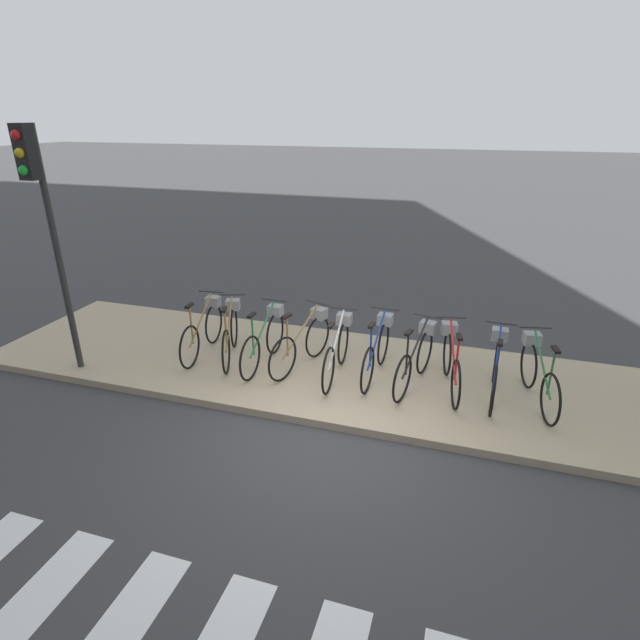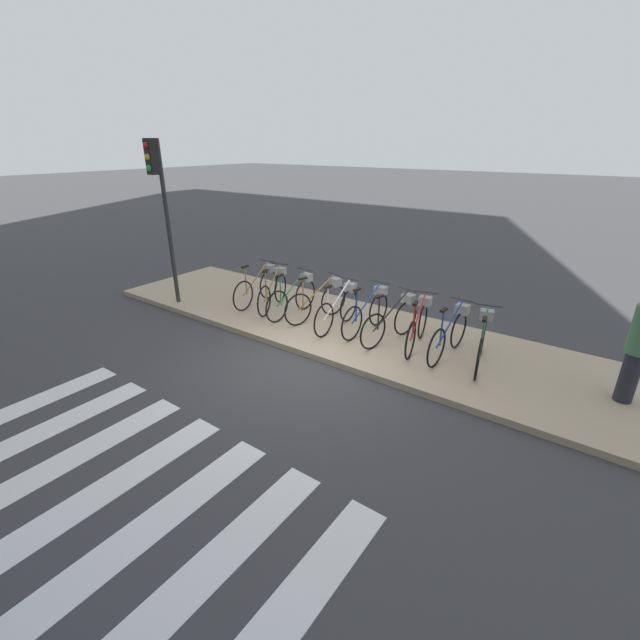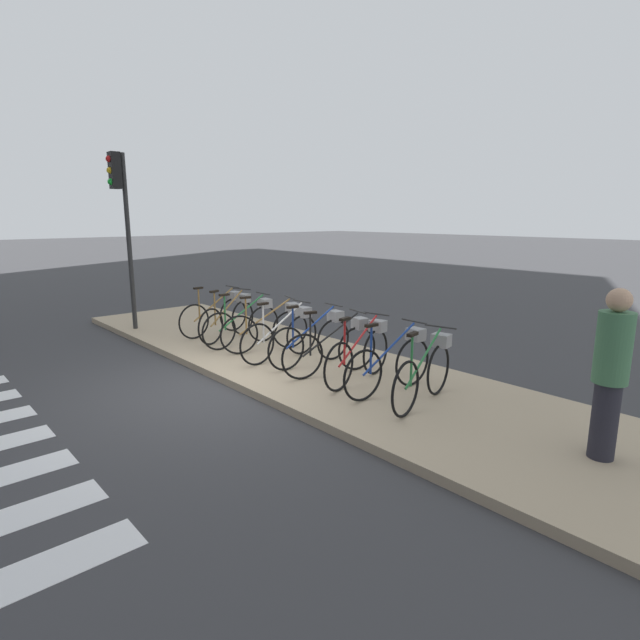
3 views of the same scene
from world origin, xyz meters
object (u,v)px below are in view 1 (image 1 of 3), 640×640
parked_bicycle_5 (377,348)px  parked_bicycle_9 (538,372)px  parked_bicycle_2 (265,338)px  parked_bicycle_6 (416,357)px  parked_bicycle_1 (231,332)px  parked_bicycle_7 (451,360)px  parked_bicycle_3 (304,340)px  parked_bicycle_8 (496,366)px  parked_bicycle_0 (204,328)px  traffic_light (41,203)px  parked_bicycle_4 (338,348)px

parked_bicycle_5 → parked_bicycle_9: (2.37, -0.09, 0.00)m
parked_bicycle_2 → parked_bicycle_6: (2.50, 0.05, 0.00)m
parked_bicycle_5 → parked_bicycle_6: (0.63, -0.11, 0.00)m
parked_bicycle_1 → parked_bicycle_6: 3.17m
parked_bicycle_7 → parked_bicycle_3: bearing=-180.0°
parked_bicycle_5 → parked_bicycle_8: (1.79, -0.07, 0.00)m
parked_bicycle_3 → parked_bicycle_7: (2.37, 0.00, 0.00)m
parked_bicycle_7 → parked_bicycle_2: bearing=-178.0°
parked_bicycle_5 → parked_bicycle_3: bearing=-177.4°
parked_bicycle_0 → parked_bicycle_9: 5.43m
parked_bicycle_6 → traffic_light: size_ratio=0.45×
parked_bicycle_4 → parked_bicycle_9: bearing=1.9°
parked_bicycle_3 → parked_bicycle_8: 3.02m
parked_bicycle_4 → parked_bicycle_9: same height
parked_bicycle_2 → parked_bicycle_3: 0.66m
parked_bicycle_2 → parked_bicycle_7: 3.02m
parked_bicycle_8 → parked_bicycle_2: bearing=-178.7°
parked_bicycle_6 → parked_bicycle_4: bearing=-176.6°
parked_bicycle_0 → parked_bicycle_2: size_ratio=1.00×
parked_bicycle_8 → traffic_light: 7.07m
parked_bicycle_3 → parked_bicycle_7: same height
parked_bicycle_3 → parked_bicycle_5: bearing=2.6°
parked_bicycle_9 → traffic_light: traffic_light is taller
parked_bicycle_1 → parked_bicycle_0: bearing=178.5°
parked_bicycle_9 → traffic_light: size_ratio=0.45×
parked_bicycle_8 → parked_bicycle_1: bearing=-179.6°
parked_bicycle_5 → traffic_light: size_ratio=0.46×
parked_bicycle_2 → traffic_light: (-2.92, -1.16, 2.26)m
parked_bicycle_7 → parked_bicycle_5: bearing=177.3°
parked_bicycle_4 → parked_bicycle_6: bearing=3.4°
parked_bicycle_0 → parked_bicycle_4: (2.45, -0.10, 0.00)m
parked_bicycle_7 → parked_bicycle_9: same height
traffic_light → parked_bicycle_9: bearing=9.7°
parked_bicycle_2 → parked_bicycle_9: 4.24m
parked_bicycle_0 → parked_bicycle_5: size_ratio=1.00×
parked_bicycle_8 → parked_bicycle_9: size_ratio=1.02×
parked_bicycle_3 → parked_bicycle_6: (1.85, -0.06, 0.00)m
parked_bicycle_5 → parked_bicycle_7: same height
parked_bicycle_4 → traffic_light: size_ratio=0.46×
parked_bicycle_7 → parked_bicycle_8: bearing=-1.7°
parked_bicycle_0 → parked_bicycle_8: 4.85m
parked_bicycle_2 → parked_bicycle_3: (0.65, 0.10, 0.00)m
parked_bicycle_2 → parked_bicycle_3: bearing=9.0°
parked_bicycle_5 → parked_bicycle_1: bearing=-177.7°
parked_bicycle_3 → parked_bicycle_9: bearing=-0.5°
parked_bicycle_2 → traffic_light: 3.87m
parked_bicycle_6 → parked_bicycle_0: bearing=179.6°
parked_bicycle_2 → parked_bicycle_7: bearing=2.0°
parked_bicycle_9 → traffic_light: (-7.16, -1.23, 2.26)m
parked_bicycle_7 → parked_bicycle_4: bearing=-175.8°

